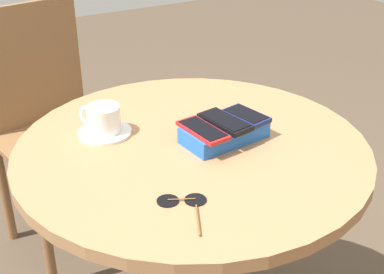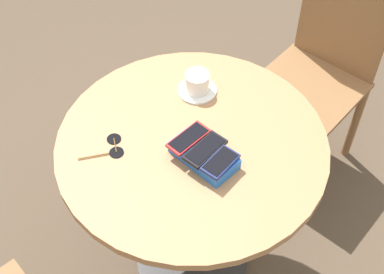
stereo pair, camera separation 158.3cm
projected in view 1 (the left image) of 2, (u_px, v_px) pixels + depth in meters
name	position (u px, v px, depth m)	size (l,w,h in m)	color
round_table	(192.00, 200.00, 1.38)	(0.87, 0.87, 0.78)	#2D2D2D
phone_box	(224.00, 132.00, 1.31)	(0.22, 0.13, 0.04)	blue
phone_navy	(246.00, 116.00, 1.33)	(0.08, 0.13, 0.01)	navy
phone_black	(225.00, 122.00, 1.30)	(0.09, 0.15, 0.01)	black
phone_red	(203.00, 130.00, 1.27)	(0.08, 0.15, 0.01)	red
saucer	(105.00, 132.00, 1.35)	(0.13, 0.13, 0.01)	white
coffee_cup	(103.00, 118.00, 1.33)	(0.09, 0.10, 0.07)	white
sunglasses	(183.00, 202.00, 1.08)	(0.10, 0.16, 0.01)	black
chair_far_side	(53.00, 129.00, 2.00)	(0.48, 0.48, 0.94)	brown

